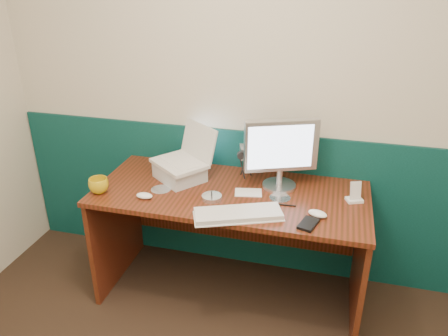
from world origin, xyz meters
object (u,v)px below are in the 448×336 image
(desk, at_px, (230,244))
(laptop, at_px, (178,145))
(monitor, at_px, (281,154))
(camcorder, at_px, (246,161))
(keyboard, at_px, (238,215))
(mug, at_px, (99,185))

(desk, relative_size, laptop, 5.03)
(monitor, bearing_deg, desk, -175.48)
(camcorder, bearing_deg, keyboard, -100.48)
(desk, xyz_separation_m, monitor, (0.27, 0.13, 0.59))
(mug, height_order, camcorder, camcorder)
(desk, relative_size, camcorder, 7.55)
(desk, height_order, camcorder, camcorder)
(desk, distance_m, mug, 0.88)
(mug, bearing_deg, monitor, 18.61)
(desk, bearing_deg, mug, -164.54)
(mug, bearing_deg, keyboard, -4.10)
(laptop, distance_m, mug, 0.52)
(desk, distance_m, camcorder, 0.53)
(monitor, height_order, mug, monitor)
(laptop, xyz_separation_m, mug, (-0.40, -0.29, -0.18))
(laptop, relative_size, camcorder, 1.50)
(laptop, bearing_deg, camcorder, 57.66)
(camcorder, bearing_deg, mug, -169.45)
(monitor, xyz_separation_m, keyboard, (-0.16, -0.40, -0.20))
(mug, xyz_separation_m, camcorder, (0.78, 0.43, 0.06))
(keyboard, distance_m, camcorder, 0.50)
(laptop, bearing_deg, monitor, 42.68)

